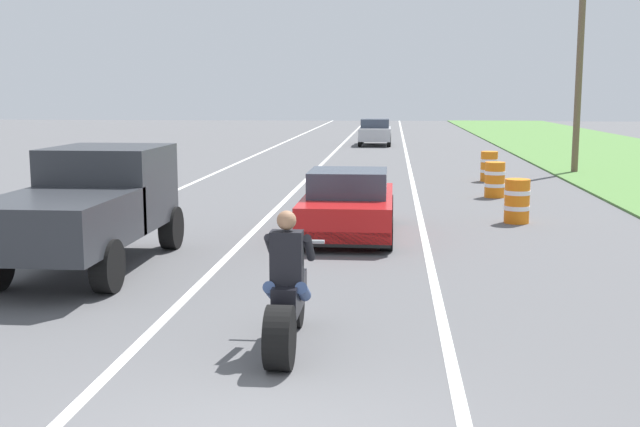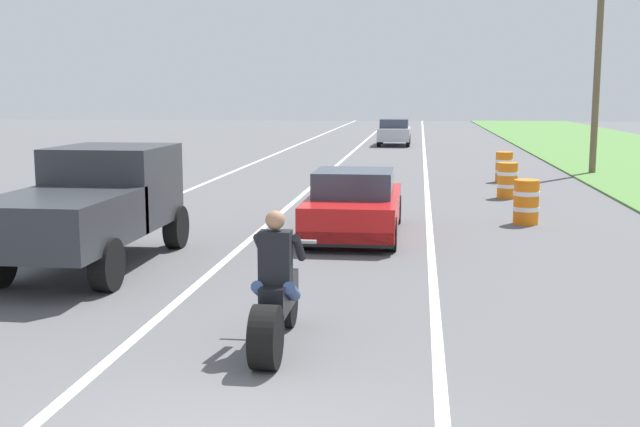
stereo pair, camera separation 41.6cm
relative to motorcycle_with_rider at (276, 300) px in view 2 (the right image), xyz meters
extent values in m
cube|color=white|center=(-5.37, 17.16, -0.59)|extent=(0.14, 120.00, 0.01)
cube|color=white|center=(1.83, 17.16, -0.59)|extent=(0.14, 120.00, 0.01)
cube|color=white|center=(-1.77, 17.16, -0.59)|extent=(0.14, 120.00, 0.01)
cylinder|color=black|center=(0.00, -0.60, -0.25)|extent=(0.28, 0.69, 0.69)
cylinder|color=black|center=(0.00, 0.95, -0.28)|extent=(0.12, 0.63, 0.63)
cube|color=black|center=(0.00, 0.23, 0.02)|extent=(0.28, 1.10, 0.36)
cylinder|color=#B2B2B7|center=(0.00, 0.87, 0.09)|extent=(0.08, 0.36, 0.73)
cylinder|color=#A5A5AA|center=(0.00, 0.85, 0.52)|extent=(0.70, 0.05, 0.05)
cube|color=black|center=(0.00, 0.00, 0.50)|extent=(0.36, 0.24, 0.60)
sphere|color=#9E7051|center=(0.00, 0.00, 0.92)|extent=(0.22, 0.22, 0.22)
cylinder|color=#384C7A|center=(-0.18, 0.03, 0.10)|extent=(0.14, 0.47, 0.32)
cylinder|color=black|center=(-0.22, 0.30, 0.55)|extent=(0.10, 0.51, 0.40)
cylinder|color=#384C7A|center=(0.18, 0.03, 0.10)|extent=(0.14, 0.47, 0.32)
cylinder|color=black|center=(0.22, 0.30, 0.55)|extent=(0.10, 0.51, 0.40)
cube|color=red|center=(0.27, 7.52, -0.07)|extent=(1.80, 4.30, 0.64)
cube|color=#333D4C|center=(0.27, 7.32, 0.51)|extent=(1.56, 1.70, 0.52)
cube|color=black|center=(0.27, 5.47, -0.31)|extent=(1.76, 0.20, 0.28)
cylinder|color=black|center=(-0.53, 9.12, -0.27)|extent=(0.24, 0.64, 0.64)
cylinder|color=black|center=(1.07, 9.12, -0.27)|extent=(0.24, 0.64, 0.64)
cylinder|color=black|center=(-0.53, 5.92, -0.27)|extent=(0.24, 0.64, 0.64)
cylinder|color=black|center=(1.07, 5.92, -0.27)|extent=(0.24, 0.64, 0.64)
cube|color=#2D3035|center=(-3.85, 4.92, 0.69)|extent=(1.90, 2.10, 1.40)
cube|color=#333D4C|center=(-3.85, 5.27, 1.07)|extent=(1.67, 0.29, 0.57)
cube|color=#2D3035|center=(-3.85, 2.67, 0.39)|extent=(1.90, 2.70, 0.80)
cylinder|color=black|center=(-4.72, 5.72, -0.19)|extent=(0.28, 0.80, 0.80)
cylinder|color=black|center=(-2.98, 5.72, -0.19)|extent=(0.28, 0.80, 0.80)
cylinder|color=black|center=(-2.98, 2.37, -0.19)|extent=(0.28, 0.80, 0.80)
cylinder|color=brown|center=(7.86, 21.01, 3.27)|extent=(0.24, 0.24, 7.72)
cylinder|color=orange|center=(3.98, 9.36, -0.09)|extent=(0.56, 0.56, 1.00)
cylinder|color=white|center=(3.98, 9.36, 0.11)|extent=(0.58, 0.58, 0.10)
cylinder|color=white|center=(3.98, 9.36, -0.24)|extent=(0.58, 0.58, 0.10)
cylinder|color=orange|center=(4.05, 13.83, -0.09)|extent=(0.56, 0.56, 1.00)
cylinder|color=white|center=(4.05, 13.83, 0.11)|extent=(0.58, 0.58, 0.10)
cylinder|color=white|center=(4.05, 13.83, -0.24)|extent=(0.58, 0.58, 0.10)
cylinder|color=orange|center=(4.38, 17.97, -0.09)|extent=(0.56, 0.56, 1.00)
cylinder|color=white|center=(4.38, 17.97, 0.11)|extent=(0.58, 0.58, 0.10)
cylinder|color=white|center=(4.38, 17.97, -0.24)|extent=(0.58, 0.58, 0.10)
cube|color=#B2B2B7|center=(0.16, 36.23, 0.06)|extent=(1.76, 4.00, 0.70)
cube|color=#333D4C|center=(0.16, 36.03, 0.66)|extent=(1.56, 2.00, 0.50)
cylinder|color=black|center=(-0.64, 37.63, -0.29)|extent=(0.20, 0.60, 0.60)
cylinder|color=black|center=(0.96, 37.63, -0.29)|extent=(0.20, 0.60, 0.60)
cylinder|color=black|center=(-0.64, 34.83, -0.29)|extent=(0.20, 0.60, 0.60)
cylinder|color=black|center=(0.96, 34.83, -0.29)|extent=(0.20, 0.60, 0.60)
camera|label=1|loc=(1.17, -8.52, 2.31)|focal=43.98mm
camera|label=2|loc=(1.58, -8.47, 2.31)|focal=43.98mm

